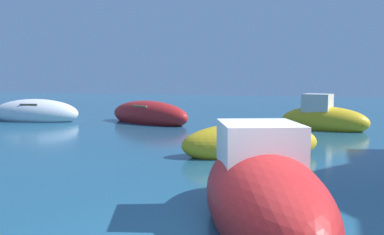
% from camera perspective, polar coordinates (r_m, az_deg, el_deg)
% --- Properties ---
extents(moored_boat_0, '(4.85, 3.17, 1.29)m').
position_cam_1_polar(moored_boat_0, '(19.03, -5.86, 0.34)').
color(moored_boat_0, '#B21E1E').
rests_on(moored_boat_0, ground).
extents(moored_boat_1, '(3.62, 2.02, 1.66)m').
position_cam_1_polar(moored_boat_1, '(17.39, 17.30, -0.21)').
color(moored_boat_1, gold).
rests_on(moored_boat_1, ground).
extents(moored_boat_2, '(3.87, 3.01, 1.14)m').
position_cam_1_polar(moored_boat_2, '(11.27, 7.97, -3.50)').
color(moored_boat_2, gold).
rests_on(moored_boat_2, ground).
extents(moored_boat_5, '(2.98, 4.39, 1.74)m').
position_cam_1_polar(moored_boat_5, '(6.08, 9.58, -10.19)').
color(moored_boat_5, '#B21E1E').
rests_on(moored_boat_5, ground).
extents(moored_boat_6, '(4.41, 2.16, 1.33)m').
position_cam_1_polar(moored_boat_6, '(21.08, -20.38, 0.56)').
color(moored_boat_6, white).
rests_on(moored_boat_6, ground).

